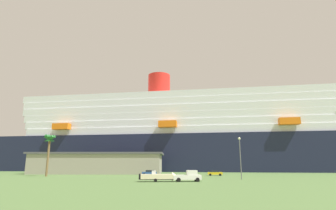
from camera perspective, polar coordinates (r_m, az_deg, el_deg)
ground_plane at (r=96.91m, az=2.13°, el=-14.56°), size 600.00×600.00×0.00m
cruise_ship at (r=131.46m, az=12.57°, el=-6.87°), size 258.12×48.93×54.15m
terminal_building at (r=103.11m, az=-14.37°, el=-12.01°), size 47.79×24.02×7.34m
pickup_truck at (r=55.10m, az=4.36°, el=-15.01°), size 5.85×2.98×2.20m
small_boat_on_trailer at (r=54.55m, az=-1.65°, el=-15.16°), size 8.90×3.02×2.15m
palm_tree at (r=84.40m, az=-24.15°, el=-7.41°), size 3.54×3.38×11.79m
street_lamp at (r=64.20m, az=15.24°, el=-9.79°), size 0.56×0.56×9.51m
parked_car_yellow_taxi at (r=82.46m, az=10.03°, el=-14.16°), size 4.41×2.27×1.58m
parked_car_blue_suv at (r=83.96m, az=-4.00°, el=-14.29°), size 4.38×2.22×1.58m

